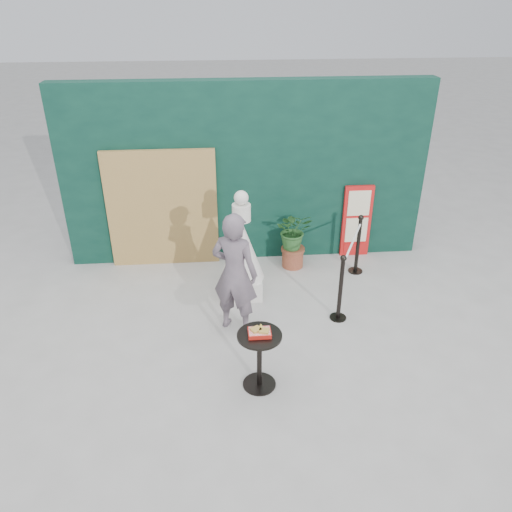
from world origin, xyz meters
The scene contains 10 objects.
ground centered at (0.00, 0.00, 0.00)m, with size 60.00×60.00×0.00m, color #ADAAA5.
back_wall centered at (0.00, 3.15, 1.50)m, with size 6.00×0.30×3.00m, color black.
bamboo_fence centered at (-1.40, 2.94, 1.00)m, with size 1.80×0.08×2.00m, color tan.
woman centered at (-0.30, 0.97, 0.87)m, with size 0.64×0.42×1.74m, color slate.
menu_board centered at (1.90, 2.95, 0.65)m, with size 0.50×0.07×1.30m.
statue centered at (-0.16, 1.83, 0.70)m, with size 0.67×0.67×1.71m.
cafe_table centered at (-0.08, -0.21, 0.50)m, with size 0.52×0.52×0.75m.
food_basket centered at (-0.08, -0.21, 0.79)m, with size 0.26×0.19×0.11m.
planter centered at (0.75, 2.63, 0.58)m, with size 0.59×0.51×1.01m.
stanchion_barrier centered at (1.48, 1.71, 0.49)m, with size 0.84×1.54×1.03m.
Camera 1 is at (-0.50, -4.75, 4.23)m, focal length 35.00 mm.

